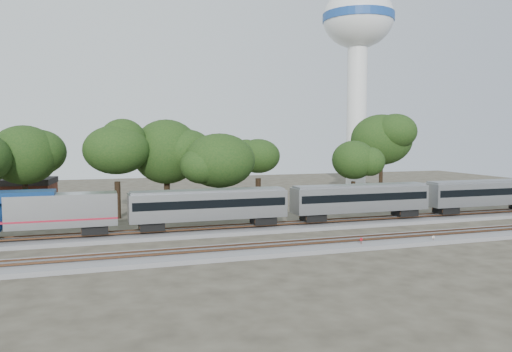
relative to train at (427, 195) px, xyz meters
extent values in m
plane|color=#383328|center=(-20.71, -6.00, -3.13)|extent=(160.00, 160.00, 0.00)
cube|color=slate|center=(-20.71, 0.00, -2.93)|extent=(160.00, 5.00, 0.40)
cube|color=brown|center=(-20.71, -0.72, -2.47)|extent=(160.00, 0.08, 0.15)
cube|color=brown|center=(-20.71, 0.72, -2.47)|extent=(160.00, 0.08, 0.15)
cube|color=slate|center=(-20.71, -10.00, -2.93)|extent=(160.00, 5.00, 0.40)
cube|color=brown|center=(-20.71, -10.72, -2.47)|extent=(160.00, 0.08, 0.15)
cube|color=brown|center=(-20.71, -9.28, -2.47)|extent=(160.00, 0.08, 0.15)
cube|color=#A9ABB0|center=(-42.13, 0.00, 0.07)|extent=(10.27, 2.91, 3.20)
cube|color=navy|center=(-46.88, 0.00, 1.57)|extent=(8.23, 2.85, 0.97)
cube|color=maroon|center=(-43.29, 0.00, -0.75)|extent=(12.59, 2.95, 0.17)
cube|color=black|center=(-39.18, 0.00, -1.96)|extent=(2.52, 2.13, 0.87)
cube|color=#A9ABB0|center=(-27.48, 0.00, -0.07)|extent=(16.85, 2.91, 2.91)
cube|color=black|center=(-27.48, 0.00, 0.22)|extent=(16.27, 2.96, 0.87)
cube|color=gray|center=(-27.48, 0.00, 1.43)|extent=(16.47, 2.32, 0.34)
cube|color=black|center=(-33.58, 0.00, -1.96)|extent=(2.52, 2.13, 0.87)
cube|color=black|center=(-21.38, 0.00, -1.96)|extent=(2.52, 2.13, 0.87)
cube|color=#A9ABB0|center=(-9.24, 0.00, -0.07)|extent=(16.85, 2.91, 2.91)
cube|color=black|center=(-9.24, 0.00, 0.22)|extent=(16.27, 2.96, 0.87)
cube|color=gray|center=(-9.24, 0.00, 1.43)|extent=(16.47, 2.32, 0.34)
cube|color=black|center=(-15.35, 0.00, -1.96)|extent=(2.52, 2.13, 0.87)
cube|color=black|center=(-3.14, 0.00, -1.96)|extent=(2.52, 2.13, 0.87)
cube|color=#A9ABB0|center=(8.99, 0.00, -0.07)|extent=(16.85, 2.91, 2.91)
cube|color=black|center=(8.99, 0.00, 0.22)|extent=(16.27, 2.96, 0.87)
cube|color=gray|center=(8.99, 0.00, 1.43)|extent=(16.47, 2.32, 0.34)
cube|color=black|center=(2.89, 0.00, -1.96)|extent=(2.52, 2.13, 0.87)
cylinder|color=#512D19|center=(-15.59, -11.39, -2.68)|extent=(0.06, 0.06, 0.89)
cylinder|color=#B10C1A|center=(-15.59, -11.39, -2.29)|extent=(0.32, 0.07, 0.32)
cylinder|color=#512D19|center=(-8.12, -12.02, -2.75)|extent=(0.05, 0.05, 0.77)
cylinder|color=silver|center=(-8.12, -12.02, -2.41)|extent=(0.27, 0.03, 0.27)
cube|color=#512D19|center=(-13.01, -11.77, -2.98)|extent=(0.55, 0.39, 0.30)
cylinder|color=silver|center=(14.79, 44.37, 11.76)|extent=(4.25, 4.25, 29.78)
cone|color=silver|center=(14.79, 44.37, -1.00)|extent=(6.81, 6.81, 4.25)
ellipsoid|color=silver|center=(14.79, 44.37, 32.23)|extent=(14.89, 14.89, 12.66)
cylinder|color=navy|center=(14.79, 44.37, 32.23)|extent=(15.06, 15.06, 1.70)
cube|color=brown|center=(-49.39, 25.11, -1.31)|extent=(9.84, 7.49, 3.64)
cube|color=black|center=(-49.39, 25.11, 0.92)|extent=(10.06, 7.71, 0.82)
cylinder|color=black|center=(-47.52, 16.69, -0.96)|extent=(0.70, 0.70, 4.34)
ellipsoid|color=#163411|center=(-47.52, 16.69, 4.92)|extent=(8.18, 8.18, 6.95)
cylinder|color=black|center=(-36.42, 13.04, -0.79)|extent=(0.70, 0.70, 4.68)
ellipsoid|color=#163411|center=(-36.42, 13.04, 5.56)|extent=(8.83, 8.83, 7.50)
cylinder|color=black|center=(-29.87, 15.61, -0.89)|extent=(0.70, 0.70, 4.48)
ellipsoid|color=#163411|center=(-29.87, 15.61, 5.19)|extent=(8.44, 8.44, 7.18)
cylinder|color=black|center=(-23.85, 10.21, -1.17)|extent=(0.70, 0.70, 3.92)
ellipsoid|color=#163411|center=(-23.85, 10.21, 4.15)|extent=(7.40, 7.40, 6.29)
cylinder|color=black|center=(-15.40, 20.19, -1.15)|extent=(0.70, 0.70, 3.97)
ellipsoid|color=#163411|center=(-15.40, 20.19, 4.24)|extent=(7.48, 7.48, 6.36)
cylinder|color=black|center=(-2.74, 13.60, -1.27)|extent=(0.70, 0.70, 3.71)
ellipsoid|color=#163411|center=(-2.74, 13.60, 3.77)|extent=(7.00, 7.00, 5.95)
cylinder|color=black|center=(6.66, 21.24, -0.49)|extent=(0.70, 0.70, 5.27)
ellipsoid|color=#163411|center=(6.66, 21.24, 6.66)|extent=(9.94, 9.94, 8.45)
camera|label=1|loc=(-38.84, -51.90, 7.33)|focal=35.00mm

